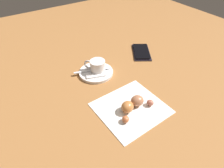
% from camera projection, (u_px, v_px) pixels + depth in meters
% --- Properties ---
extents(ground_plane, '(1.80, 1.80, 0.00)m').
position_uv_depth(ground_plane, '(112.00, 89.00, 0.66)').
color(ground_plane, '#996233').
extents(saucer, '(0.13, 0.13, 0.01)m').
position_uv_depth(saucer, '(97.00, 72.00, 0.72)').
color(saucer, silver).
rests_on(saucer, ground).
extents(espresso_cup, '(0.07, 0.07, 0.05)m').
position_uv_depth(espresso_cup, '(97.00, 66.00, 0.70)').
color(espresso_cup, silver).
rests_on(espresso_cup, saucer).
extents(teaspoon, '(0.06, 0.14, 0.01)m').
position_uv_depth(teaspoon, '(99.00, 69.00, 0.72)').
color(teaspoon, silver).
rests_on(teaspoon, saucer).
extents(sugar_packet, '(0.04, 0.07, 0.01)m').
position_uv_depth(sugar_packet, '(96.00, 76.00, 0.69)').
color(sugar_packet, white).
rests_on(sugar_packet, saucer).
extents(napkin, '(0.19, 0.21, 0.00)m').
position_uv_depth(napkin, '(130.00, 108.00, 0.59)').
color(napkin, white).
rests_on(napkin, ground).
extents(croissant, '(0.07, 0.13, 0.03)m').
position_uv_depth(croissant, '(133.00, 105.00, 0.57)').
color(croissant, '#AE604B').
rests_on(croissant, napkin).
extents(cell_phone, '(0.15, 0.13, 0.01)m').
position_uv_depth(cell_phone, '(141.00, 52.00, 0.83)').
color(cell_phone, black).
rests_on(cell_phone, ground).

